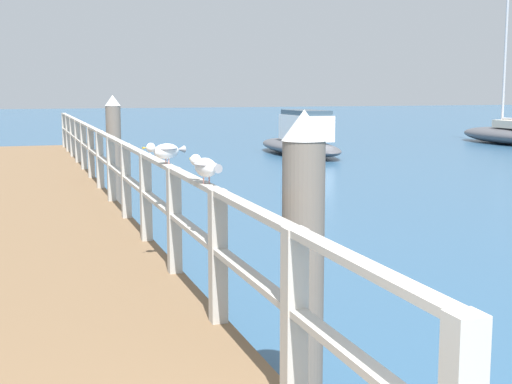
{
  "coord_description": "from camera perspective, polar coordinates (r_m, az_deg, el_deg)",
  "views": [
    {
      "loc": [
        -0.18,
        -1.21,
        2.22
      ],
      "look_at": [
        2.59,
        7.22,
        0.96
      ],
      "focal_mm": 51.51,
      "sensor_mm": 36.0,
      "label": 1
    }
  ],
  "objects": [
    {
      "name": "boat_2",
      "position": [
        24.37,
        3.54,
        4.03
      ],
      "size": [
        1.83,
        5.39,
        1.5
      ],
      "rotation": [
        0.0,
        0.0,
        3.18
      ],
      "color": "#4C4C51",
      "rests_on": "ground_plane"
    },
    {
      "name": "boat_1",
      "position": [
        30.83,
        18.88,
        4.31
      ],
      "size": [
        1.6,
        5.21,
        7.24
      ],
      "rotation": [
        0.0,
        0.0,
        0.0
      ],
      "color": "#4C4C51",
      "rests_on": "ground_plane"
    },
    {
      "name": "seagull_foreground",
      "position": [
        5.69,
        -3.97,
        2.01
      ],
      "size": [
        0.22,
        0.47,
        0.21
      ],
      "rotation": [
        0.0,
        0.0,
        0.22
      ],
      "color": "white",
      "rests_on": "pier_railing"
    },
    {
      "name": "seagull_background",
      "position": [
        7.17,
        -7.04,
        3.23
      ],
      "size": [
        0.46,
        0.25,
        0.21
      ],
      "rotation": [
        0.0,
        0.0,
        1.96
      ],
      "color": "white",
      "rests_on": "pier_railing"
    },
    {
      "name": "dock_piling_far",
      "position": [
        14.14,
        -10.97,
        3.21
      ],
      "size": [
        0.29,
        0.29,
        2.08
      ],
      "color": "#6B6056",
      "rests_on": "ground_plane"
    },
    {
      "name": "pier_railing",
      "position": [
        12.29,
        -11.65,
        2.72
      ],
      "size": [
        0.12,
        20.43,
        1.0
      ],
      "color": "#B2ADA3",
      "rests_on": "pier_deck"
    },
    {
      "name": "dock_piling_near",
      "position": [
        4.88,
        3.66,
        -5.8
      ],
      "size": [
        0.29,
        0.29,
        2.08
      ],
      "color": "#6B6056",
      "rests_on": "ground_plane"
    },
    {
      "name": "pier_deck",
      "position": [
        12.32,
        -17.14,
        -1.51
      ],
      "size": [
        2.58,
        21.91,
        0.48
      ],
      "primitive_type": "cube",
      "color": "brown",
      "rests_on": "ground_plane"
    }
  ]
}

